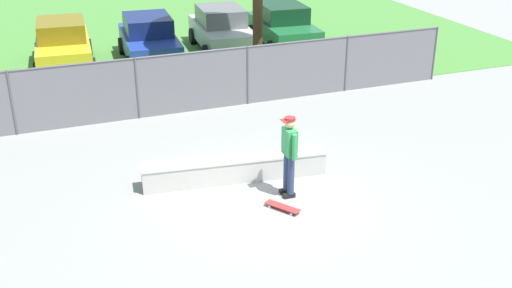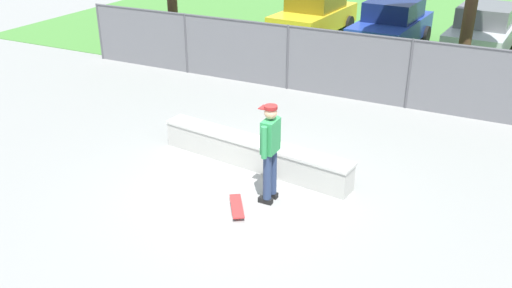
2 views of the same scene
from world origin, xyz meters
The scene contains 10 objects.
ground_plane centered at (0.00, 0.00, 0.00)m, with size 80.00×80.00×0.00m, color gray.
grass_strip centered at (0.00, 15.98, 0.01)m, with size 28.58×20.00×0.02m, color #478438.
concrete_ledge centered at (-0.36, 1.04, 0.30)m, with size 4.29×1.01×0.58m.
skateboarder centered at (0.50, -0.03, 1.03)m, with size 0.31×0.60×1.84m.
skateboard centered at (0.12, -0.58, 0.07)m, with size 0.61×0.78×0.09m.
chainlink_fence centered at (0.00, 5.68, 0.98)m, with size 16.65×0.07×1.80m.
car_yellow centered at (-3.14, 11.57, 0.84)m, with size 2.25×4.32×1.66m.
car_blue centered at (-0.14, 11.19, 0.84)m, with size 2.25×4.32×1.66m.
car_silver centered at (2.79, 11.65, 0.84)m, with size 2.25×4.32×1.66m.
car_green centered at (5.23, 11.35, 0.84)m, with size 2.25×4.32×1.66m.
Camera 1 is at (-4.51, -11.12, 6.67)m, focal length 44.03 mm.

